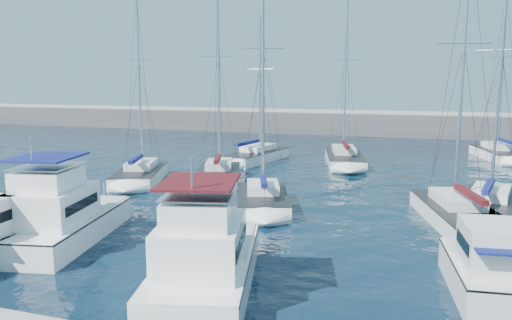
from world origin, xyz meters
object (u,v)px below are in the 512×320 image
(motor_yacht_stbd_inner, at_px, (205,261))
(motor_yacht_stbd_outer, at_px, (493,271))
(motor_yacht_port_inner, at_px, (60,219))
(sailboat_mid_e, at_px, (489,206))
(sailboat_back_a, at_px, (256,156))
(sailboat_mid_d, at_px, (459,214))
(sailboat_mid_b, at_px, (219,174))
(sailboat_back_b, at_px, (344,158))
(sailboat_mid_a, at_px, (140,175))
(sailboat_back_c, at_px, (499,154))
(sailboat_mid_c, at_px, (263,200))

(motor_yacht_stbd_inner, bearing_deg, motor_yacht_stbd_outer, 1.29)
(motor_yacht_port_inner, xyz_separation_m, sailboat_mid_e, (20.01, 11.85, -0.61))
(motor_yacht_stbd_inner, xyz_separation_m, sailboat_back_a, (-7.74, 29.06, -0.63))
(motor_yacht_stbd_outer, height_order, sailboat_mid_d, sailboat_mid_d)
(sailboat_mid_b, distance_m, sailboat_mid_e, 18.96)
(sailboat_back_b, bearing_deg, sailboat_mid_d, -76.93)
(sailboat_mid_d, bearing_deg, motor_yacht_stbd_outer, -102.03)
(motor_yacht_port_inner, xyz_separation_m, sailboat_back_b, (9.37, 27.44, -0.62))
(motor_yacht_port_inner, relative_size, sailboat_mid_a, 0.61)
(sailboat_mid_a, height_order, sailboat_back_c, sailboat_back_c)
(motor_yacht_stbd_inner, bearing_deg, sailboat_mid_c, 83.33)
(sailboat_back_c, bearing_deg, sailboat_mid_d, -114.98)
(motor_yacht_stbd_inner, xyz_separation_m, sailboat_back_b, (0.55, 30.35, -0.62))
(motor_yacht_port_inner, xyz_separation_m, sailboat_back_c, (23.48, 35.10, -0.60))
(sailboat_mid_a, height_order, sailboat_back_b, sailboat_back_b)
(sailboat_back_a, distance_m, sailboat_back_c, 24.13)
(motor_yacht_stbd_outer, xyz_separation_m, sailboat_mid_b, (-17.25, 16.12, -0.40))
(motor_yacht_stbd_inner, bearing_deg, sailboat_mid_b, 96.96)
(sailboat_mid_e, distance_m, sailboat_back_b, 18.88)
(sailboat_back_a, bearing_deg, motor_yacht_stbd_outer, -45.07)
(sailboat_back_c, bearing_deg, sailboat_mid_c, -135.49)
(sailboat_back_c, bearing_deg, sailboat_back_b, -164.98)
(motor_yacht_stbd_inner, distance_m, sailboat_mid_e, 18.53)
(sailboat_mid_d, bearing_deg, sailboat_mid_c, 166.27)
(sailboat_mid_c, bearing_deg, sailboat_mid_e, -7.27)
(sailboat_back_b, bearing_deg, sailboat_mid_e, -68.79)
(motor_yacht_port_inner, relative_size, sailboat_mid_d, 0.58)
(sailboat_back_a, relative_size, sailboat_back_c, 0.88)
(motor_yacht_port_inner, height_order, sailboat_mid_a, sailboat_mid_a)
(sailboat_mid_a, relative_size, sailboat_mid_b, 0.97)
(motor_yacht_port_inner, distance_m, sailboat_mid_b, 16.05)
(sailboat_mid_b, xyz_separation_m, sailboat_back_a, (-0.43, 10.18, -0.03))
(motor_yacht_stbd_outer, distance_m, sailboat_mid_b, 23.62)
(sailboat_mid_a, distance_m, sailboat_mid_d, 22.97)
(motor_yacht_stbd_inner, relative_size, sailboat_mid_a, 0.60)
(sailboat_mid_e, bearing_deg, motor_yacht_stbd_inner, -115.70)
(sailboat_mid_e, bearing_deg, sailboat_back_a, 154.40)
(motor_yacht_stbd_outer, bearing_deg, sailboat_back_a, 116.76)
(sailboat_mid_c, xyz_separation_m, sailboat_mid_e, (12.78, 2.73, -0.03))
(motor_yacht_stbd_inner, bearing_deg, sailboat_back_a, 90.71)
(sailboat_mid_a, bearing_deg, motor_yacht_port_inner, -92.25)
(motor_yacht_port_inner, relative_size, sailboat_mid_b, 0.59)
(sailboat_mid_e, bearing_deg, sailboat_back_c, 92.96)
(motor_yacht_stbd_inner, distance_m, sailboat_mid_c, 12.15)
(sailboat_mid_c, bearing_deg, motor_yacht_stbd_outer, -58.13)
(sailboat_mid_c, distance_m, sailboat_mid_d, 11.02)
(motor_yacht_port_inner, distance_m, sailboat_back_b, 29.00)
(sailboat_mid_c, distance_m, sailboat_back_b, 18.45)
(motor_yacht_stbd_outer, height_order, sailboat_mid_e, sailboat_mid_e)
(sailboat_mid_a, xyz_separation_m, sailboat_back_c, (27.73, 20.99, 0.01))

